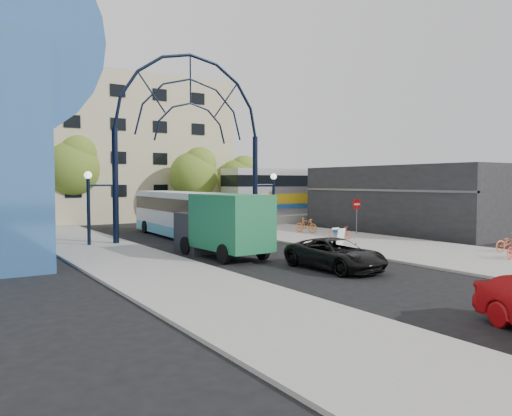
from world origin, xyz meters
TOP-DOWN VIEW (x-y plane):
  - ground at (0.00, 0.00)m, footprint 120.00×120.00m
  - sidewalk_east at (8.00, 4.00)m, footprint 8.00×56.00m
  - plaza_west at (-6.50, 6.00)m, footprint 5.00×50.00m
  - gateway_arch at (0.00, 14.00)m, footprint 13.64×0.44m
  - stop_sign at (4.80, 12.00)m, footprint 0.80×0.07m
  - do_not_enter_sign at (11.00, 10.00)m, footprint 0.76×0.07m
  - street_name_sign at (5.20, 12.60)m, footprint 0.70×0.70m
  - sandwich_board at (5.60, 5.98)m, footprint 0.55×0.61m
  - commercial_block_east at (16.00, 10.00)m, footprint 6.00×16.00m
  - apartment_block at (2.00, 34.97)m, footprint 20.00×12.10m
  - train_platform at (20.00, 22.00)m, footprint 32.00×5.00m
  - train_car at (20.00, 22.00)m, footprint 25.10×3.05m
  - tree_north_a at (6.12, 25.93)m, footprint 4.48×4.48m
  - tree_north_b at (-3.88, 29.93)m, footprint 5.12×5.12m
  - tree_north_c at (12.12, 27.93)m, footprint 4.16×4.16m
  - city_bus at (0.02, 16.20)m, footprint 3.13×11.46m
  - green_truck at (-1.96, 6.38)m, footprint 2.66×6.42m
  - black_suv at (0.33, 0.41)m, footprint 2.39×4.93m
  - bike_near_a at (7.84, 8.26)m, footprint 1.15×1.64m
  - bike_near_b at (8.52, 12.62)m, footprint 1.15×1.80m
  - bike_far_a at (11.29, -1.02)m, footprint 1.96×1.01m

SIDE VIEW (x-z plane):
  - ground at x=0.00m, z-range 0.00..0.00m
  - sidewalk_east at x=8.00m, z-range 0.00..0.12m
  - plaza_west at x=-6.50m, z-range 0.00..0.12m
  - train_platform at x=20.00m, z-range 0.00..0.80m
  - bike_near_a at x=7.84m, z-range 0.12..0.94m
  - bike_far_a at x=11.29m, z-range 0.12..1.10m
  - bike_near_b at x=8.52m, z-range 0.12..1.17m
  - black_suv at x=0.33m, z-range 0.00..1.35m
  - sandwich_board at x=5.60m, z-range 0.25..1.24m
  - green_truck at x=-1.96m, z-range 0.00..3.19m
  - city_bus at x=0.02m, z-range 0.07..3.19m
  - do_not_enter_sign at x=11.00m, z-range 0.74..3.22m
  - stop_sign at x=4.80m, z-range 0.74..3.24m
  - street_name_sign at x=5.20m, z-range 0.73..3.53m
  - commercial_block_east at x=16.00m, z-range 0.00..5.00m
  - train_car at x=20.00m, z-range 0.80..5.00m
  - tree_north_c at x=12.12m, z-range 1.03..7.53m
  - tree_north_a at x=6.12m, z-range 1.11..8.11m
  - tree_north_b at x=-3.88m, z-range 1.27..9.27m
  - apartment_block at x=2.00m, z-range 0.00..14.00m
  - gateway_arch at x=0.00m, z-range 2.51..14.61m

